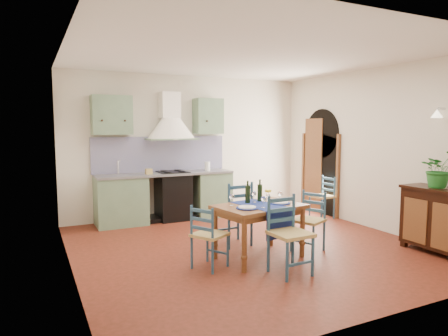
{
  "coord_description": "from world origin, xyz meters",
  "views": [
    {
      "loc": [
        -2.92,
        -5.08,
        1.8
      ],
      "look_at": [
        -0.28,
        0.3,
        1.17
      ],
      "focal_mm": 32.0,
      "sensor_mm": 36.0,
      "label": 1
    }
  ],
  "objects_px": {
    "dining_table": "(260,211)",
    "chair_near": "(289,234)",
    "potted_plant": "(439,169)",
    "sideboard": "(440,218)"
  },
  "relations": [
    {
      "from": "dining_table",
      "to": "potted_plant",
      "type": "height_order",
      "value": "potted_plant"
    },
    {
      "from": "dining_table",
      "to": "chair_near",
      "type": "distance_m",
      "value": 0.67
    },
    {
      "from": "chair_near",
      "to": "sideboard",
      "type": "xyz_separation_m",
      "value": [
        2.37,
        -0.31,
        0.02
      ]
    },
    {
      "from": "potted_plant",
      "to": "dining_table",
      "type": "bearing_deg",
      "value": 159.55
    },
    {
      "from": "chair_near",
      "to": "potted_plant",
      "type": "xyz_separation_m",
      "value": [
        2.37,
        -0.24,
        0.71
      ]
    },
    {
      "from": "chair_near",
      "to": "sideboard",
      "type": "bearing_deg",
      "value": -7.35
    },
    {
      "from": "dining_table",
      "to": "chair_near",
      "type": "relative_size",
      "value": 1.33
    },
    {
      "from": "chair_near",
      "to": "sideboard",
      "type": "height_order",
      "value": "chair_near"
    },
    {
      "from": "potted_plant",
      "to": "sideboard",
      "type": "bearing_deg",
      "value": -85.87
    },
    {
      "from": "dining_table",
      "to": "chair_near",
      "type": "height_order",
      "value": "dining_table"
    }
  ]
}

